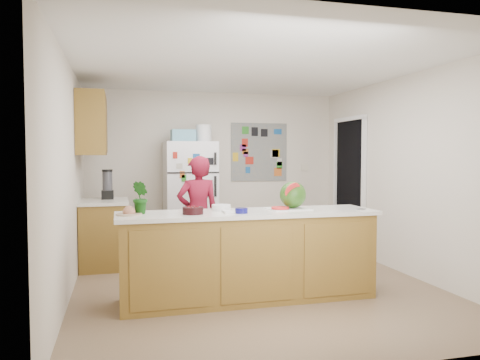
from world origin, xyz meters
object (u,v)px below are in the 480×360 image
object	(u,v)px
refrigerator	(190,198)
person	(198,215)
cherry_bowl	(193,211)
watermelon	(293,195)

from	to	relation	value
refrigerator	person	distance (m)	1.16
person	cherry_bowl	size ratio (longest dim) A/B	7.27
refrigerator	cherry_bowl	xyz separation A→B (m)	(-0.34, -2.46, 0.11)
refrigerator	person	world-z (taller)	refrigerator
watermelon	person	bearing A→B (deg)	126.12
person	cherry_bowl	distance (m)	1.35
refrigerator	person	xyz separation A→B (m)	(-0.07, -1.15, -0.11)
watermelon	cherry_bowl	world-z (taller)	watermelon
cherry_bowl	watermelon	bearing A→B (deg)	8.17
refrigerator	person	bearing A→B (deg)	-93.58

